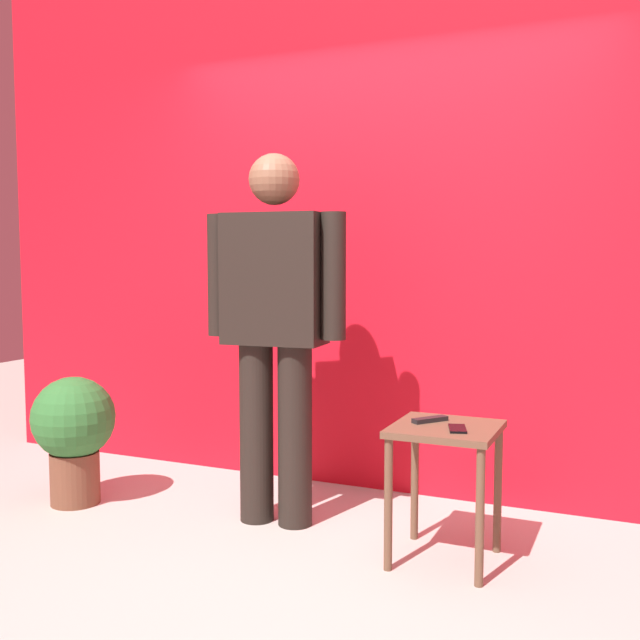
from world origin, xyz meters
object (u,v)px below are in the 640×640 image
at_px(standing_person, 275,319).
at_px(tv_remote, 430,420).
at_px(cell_phone, 457,429).
at_px(side_table, 445,452).
at_px(potted_plant, 74,429).

height_order(standing_person, tv_remote, standing_person).
bearing_deg(cell_phone, tv_remote, 127.86).
relative_size(standing_person, cell_phone, 12.64).
xyz_separation_m(side_table, potted_plant, (-2.01, -0.06, -0.08)).
height_order(tv_remote, potted_plant, potted_plant).
xyz_separation_m(side_table, cell_phone, (0.06, -0.06, 0.12)).
xyz_separation_m(standing_person, side_table, (0.89, -0.13, -0.53)).
height_order(cell_phone, potted_plant, potted_plant).
bearing_deg(side_table, tv_remote, 151.76).
distance_m(side_table, tv_remote, 0.16).
bearing_deg(potted_plant, standing_person, 9.30).
distance_m(cell_phone, tv_remote, 0.18).
xyz_separation_m(standing_person, potted_plant, (-1.12, -0.18, -0.61)).
distance_m(standing_person, side_table, 1.05).
relative_size(standing_person, side_table, 3.03).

